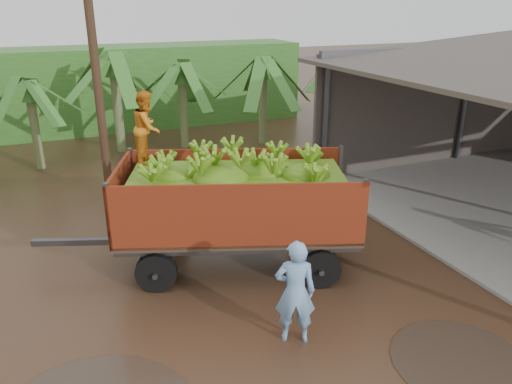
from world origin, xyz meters
TOP-DOWN VIEW (x-y plane):
  - ground at (0.00, 0.00)m, footprint 100.00×100.00m
  - hedge_north at (-2.00, 16.00)m, footprint 22.00×3.00m
  - banana_trailer at (0.74, 1.74)m, footprint 6.95×4.03m
  - man_blue at (0.67, -1.15)m, footprint 0.82×0.70m
  - utility_pole at (-1.30, 6.87)m, footprint 1.20×0.24m

SIDE VIEW (x-z plane):
  - ground at x=0.00m, z-range 0.00..0.00m
  - man_blue at x=0.67m, z-range 0.00..1.89m
  - banana_trailer at x=0.74m, z-range -0.41..3.42m
  - hedge_north at x=-2.00m, z-range 0.00..3.60m
  - utility_pole at x=-1.30m, z-range 0.06..8.24m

